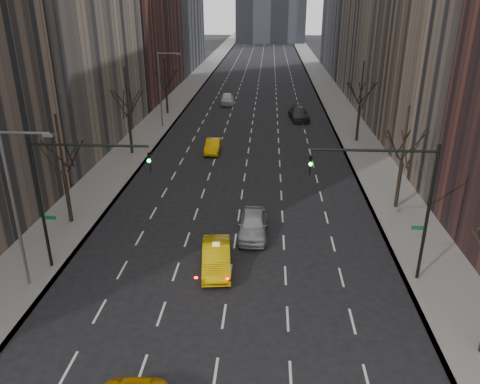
# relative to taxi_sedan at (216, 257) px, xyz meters

# --- Properties ---
(sidewalk_left) EXTENTS (4.50, 320.00, 0.15)m
(sidewalk_left) POSITION_rel_taxi_sedan_xyz_m (-11.38, 57.50, -0.70)
(sidewalk_left) COLOR slate
(sidewalk_left) RESTS_ON ground
(sidewalk_right) EXTENTS (4.50, 320.00, 0.15)m
(sidewalk_right) POSITION_rel_taxi_sedan_xyz_m (13.12, 57.50, -0.70)
(sidewalk_right) COLOR slate
(sidewalk_right) RESTS_ON ground
(tree_lw_b) EXTENTS (3.36, 3.50, 7.82)m
(tree_lw_b) POSITION_rel_taxi_sedan_xyz_m (-11.13, 5.50, 2.95)
(tree_lw_b) COLOR black
(tree_lw_b) RESTS_ON ground
(tree_lw_c) EXTENTS (3.36, 3.50, 8.74)m
(tree_lw_c) POSITION_rel_taxi_sedan_xyz_m (-11.13, 21.50, 3.26)
(tree_lw_c) COLOR black
(tree_lw_c) RESTS_ON ground
(tree_lw_d) EXTENTS (3.36, 3.50, 7.36)m
(tree_lw_d) POSITION_rel_taxi_sedan_xyz_m (-11.13, 39.50, 2.79)
(tree_lw_d) COLOR black
(tree_lw_d) RESTS_ON ground
(tree_rw_b) EXTENTS (3.36, 3.50, 7.82)m
(tree_rw_b) POSITION_rel_taxi_sedan_xyz_m (12.87, 9.50, 2.95)
(tree_rw_b) COLOR black
(tree_rw_b) RESTS_ON ground
(tree_rw_c) EXTENTS (3.36, 3.50, 8.74)m
(tree_rw_c) POSITION_rel_taxi_sedan_xyz_m (12.87, 27.50, 3.26)
(tree_rw_c) COLOR black
(tree_rw_c) RESTS_ON ground
(traffic_mast_left) EXTENTS (6.69, 0.39, 8.00)m
(traffic_mast_left) POSITION_rel_taxi_sedan_xyz_m (-8.24, -0.50, 4.71)
(traffic_mast_left) COLOR black
(traffic_mast_left) RESTS_ON ground
(traffic_mast_right) EXTENTS (6.69, 0.39, 8.00)m
(traffic_mast_right) POSITION_rel_taxi_sedan_xyz_m (9.97, -0.50, 4.71)
(traffic_mast_right) COLOR black
(traffic_mast_right) RESTS_ON ground
(streetlight_near) EXTENTS (2.83, 0.22, 9.00)m
(streetlight_near) POSITION_rel_taxi_sedan_xyz_m (-9.97, -2.50, 4.85)
(streetlight_near) COLOR slate
(streetlight_near) RESTS_ON ground
(streetlight_far) EXTENTS (2.83, 0.22, 9.00)m
(streetlight_far) POSITION_rel_taxi_sedan_xyz_m (-9.97, 32.50, 4.85)
(streetlight_far) COLOR slate
(streetlight_far) RESTS_ON ground
(taxi_sedan) EXTENTS (2.13, 4.84, 1.55)m
(taxi_sedan) POSITION_rel_taxi_sedan_xyz_m (0.00, 0.00, 0.00)
(taxi_sedan) COLOR #D9AF04
(taxi_sedan) RESTS_ON ground
(silver_sedan_ahead) EXTENTS (1.94, 4.77, 1.62)m
(silver_sedan_ahead) POSITION_rel_taxi_sedan_xyz_m (2.03, 4.41, 0.04)
(silver_sedan_ahead) COLOR #9A9CA2
(silver_sedan_ahead) RESTS_ON ground
(far_taxi) EXTENTS (1.46, 4.15, 1.36)m
(far_taxi) POSITION_rel_taxi_sedan_xyz_m (-2.81, 22.65, -0.09)
(far_taxi) COLOR #FEB905
(far_taxi) RESTS_ON ground
(far_suv_grey) EXTENTS (2.84, 5.77, 1.61)m
(far_suv_grey) POSITION_rel_taxi_sedan_xyz_m (6.91, 37.42, 0.03)
(far_suv_grey) COLOR #303035
(far_suv_grey) RESTS_ON ground
(far_car_white) EXTENTS (2.23, 4.93, 1.64)m
(far_car_white) POSITION_rel_taxi_sedan_xyz_m (-3.41, 46.48, 0.05)
(far_car_white) COLOR silver
(far_car_white) RESTS_ON ground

